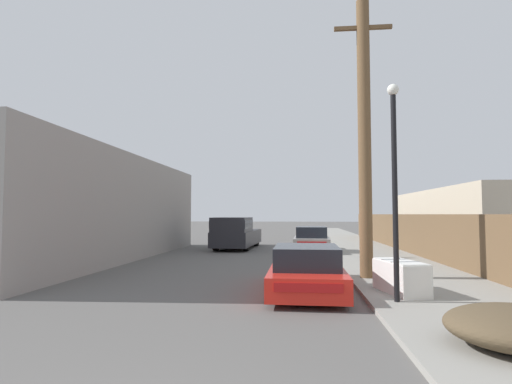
{
  "coord_description": "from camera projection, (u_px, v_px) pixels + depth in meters",
  "views": [
    {
      "loc": [
        1.61,
        -2.17,
        2.05
      ],
      "look_at": [
        0.25,
        11.18,
        2.8
      ],
      "focal_mm": 28.0,
      "sensor_mm": 36.0,
      "label": 1
    }
  ],
  "objects": [
    {
      "name": "sidewalk_curb",
      "position": [
        356.0,
        246.0,
        25.01
      ],
      "size": [
        4.2,
        63.0,
        0.12
      ],
      "primitive_type": "cube",
      "color": "gray",
      "rests_on": "ground"
    },
    {
      "name": "discarded_fridge",
      "position": [
        400.0,
        277.0,
        9.83
      ],
      "size": [
        1.07,
        1.81,
        0.81
      ],
      "rotation": [
        0.0,
        0.0,
        0.22
      ],
      "color": "white",
      "rests_on": "sidewalk_curb"
    },
    {
      "name": "parked_sports_car_red",
      "position": [
        306.0,
        271.0,
        10.5
      ],
      "size": [
        1.89,
        4.6,
        1.24
      ],
      "rotation": [
        0.0,
        0.0,
        -0.01
      ],
      "color": "red",
      "rests_on": "ground"
    },
    {
      "name": "car_parked_mid",
      "position": [
        311.0,
        241.0,
        21.03
      ],
      "size": [
        1.91,
        4.14,
        1.4
      ],
      "rotation": [
        0.0,
        0.0,
        -0.03
      ],
      "color": "gray",
      "rests_on": "ground"
    },
    {
      "name": "pickup_truck",
      "position": [
        236.0,
        233.0,
        23.61
      ],
      "size": [
        2.38,
        5.99,
        1.87
      ],
      "rotation": [
        0.0,
        0.0,
        3.09
      ],
      "color": "#232328",
      "rests_on": "ground"
    },
    {
      "name": "utility_pole",
      "position": [
        364.0,
        135.0,
        12.45
      ],
      "size": [
        1.8,
        0.4,
        8.71
      ],
      "color": "brown",
      "rests_on": "sidewalk_curb"
    },
    {
      "name": "street_lamp",
      "position": [
        395.0,
        174.0,
        8.97
      ],
      "size": [
        0.26,
        0.26,
        4.9
      ],
      "color": "black",
      "rests_on": "sidewalk_curb"
    },
    {
      "name": "wooden_fence",
      "position": [
        420.0,
        235.0,
        18.35
      ],
      "size": [
        0.08,
        36.04,
        1.93
      ],
      "primitive_type": "cube",
      "color": "brown",
      "rests_on": "sidewalk_curb"
    },
    {
      "name": "building_left_block",
      "position": [
        68.0,
        208.0,
        18.49
      ],
      "size": [
        7.0,
        17.19,
        4.68
      ],
      "primitive_type": "cube",
      "color": "gray",
      "rests_on": "ground"
    },
    {
      "name": "building_right_house",
      "position": [
        478.0,
        219.0,
        24.27
      ],
      "size": [
        6.0,
        14.8,
        3.55
      ],
      "primitive_type": "cube",
      "color": "beige",
      "rests_on": "ground"
    },
    {
      "name": "pedestrian",
      "position": [
        364.0,
        239.0,
        17.82
      ],
      "size": [
        0.34,
        0.34,
        1.64
      ],
      "color": "#282D42",
      "rests_on": "sidewalk_curb"
    }
  ]
}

